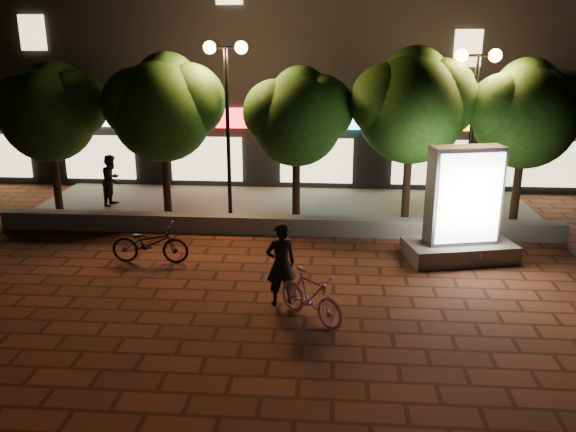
# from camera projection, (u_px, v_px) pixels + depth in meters

# --- Properties ---
(ground) EXTENTS (80.00, 80.00, 0.00)m
(ground) POSITION_uv_depth(u_px,v_px,m) (258.00, 292.00, 12.87)
(ground) COLOR #5A2A1C
(ground) RESTS_ON ground
(retaining_wall) EXTENTS (16.00, 0.45, 0.50)m
(retaining_wall) POSITION_uv_depth(u_px,v_px,m) (275.00, 225.00, 16.61)
(retaining_wall) COLOR slate
(retaining_wall) RESTS_ON ground
(sidewalk) EXTENTS (16.00, 5.00, 0.08)m
(sidewalk) POSITION_uv_depth(u_px,v_px,m) (283.00, 207.00, 19.05)
(sidewalk) COLOR slate
(sidewalk) RESTS_ON ground
(building_block) EXTENTS (28.00, 8.12, 11.30)m
(building_block) POSITION_uv_depth(u_px,v_px,m) (296.00, 46.00, 23.78)
(building_block) COLOR black
(building_block) RESTS_ON ground
(tree_far_left) EXTENTS (3.36, 2.80, 4.63)m
(tree_far_left) POSITION_uv_depth(u_px,v_px,m) (50.00, 109.00, 17.62)
(tree_far_left) COLOR black
(tree_far_left) RESTS_ON sidewalk
(tree_left) EXTENTS (3.60, 3.00, 4.89)m
(tree_left) POSITION_uv_depth(u_px,v_px,m) (164.00, 105.00, 17.32)
(tree_left) COLOR black
(tree_left) RESTS_ON sidewalk
(tree_mid) EXTENTS (3.24, 2.70, 4.50)m
(tree_mid) POSITION_uv_depth(u_px,v_px,m) (298.00, 114.00, 17.09)
(tree_mid) COLOR black
(tree_mid) RESTS_ON sidewalk
(tree_right) EXTENTS (3.72, 3.10, 5.07)m
(tree_right) POSITION_uv_depth(u_px,v_px,m) (413.00, 102.00, 16.74)
(tree_right) COLOR black
(tree_right) RESTS_ON sidewalk
(tree_far_right) EXTENTS (3.48, 2.90, 4.76)m
(tree_far_right) POSITION_uv_depth(u_px,v_px,m) (527.00, 110.00, 16.56)
(tree_far_right) COLOR black
(tree_far_right) RESTS_ON sidewalk
(street_lamp_left) EXTENTS (1.26, 0.36, 5.18)m
(street_lamp_left) POSITION_uv_depth(u_px,v_px,m) (227.00, 86.00, 16.75)
(street_lamp_left) COLOR black
(street_lamp_left) RESTS_ON sidewalk
(street_lamp_right) EXTENTS (1.26, 0.36, 4.98)m
(street_lamp_right) POSITION_uv_depth(u_px,v_px,m) (475.00, 92.00, 16.27)
(street_lamp_right) COLOR black
(street_lamp_right) RESTS_ON sidewalk
(ad_kiosk) EXTENTS (2.89, 1.90, 2.87)m
(ad_kiosk) POSITION_uv_depth(u_px,v_px,m) (462.00, 215.00, 14.45)
(ad_kiosk) COLOR slate
(ad_kiosk) RESTS_ON ground
(scooter_pink) EXTENTS (1.57, 1.54, 1.03)m
(scooter_pink) POSITION_uv_depth(u_px,v_px,m) (311.00, 296.00, 11.45)
(scooter_pink) COLOR #C982AC
(scooter_pink) RESTS_ON ground
(rider) EXTENTS (0.77, 0.65, 1.79)m
(rider) POSITION_uv_depth(u_px,v_px,m) (281.00, 264.00, 12.05)
(rider) COLOR black
(rider) RESTS_ON ground
(scooter_parked) EXTENTS (1.92, 0.70, 1.01)m
(scooter_parked) POSITION_uv_depth(u_px,v_px,m) (150.00, 243.00, 14.40)
(scooter_parked) COLOR black
(scooter_parked) RESTS_ON ground
(pedestrian) EXTENTS (0.70, 0.86, 1.67)m
(pedestrian) POSITION_uv_depth(u_px,v_px,m) (112.00, 180.00, 18.98)
(pedestrian) COLOR black
(pedestrian) RESTS_ON sidewalk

